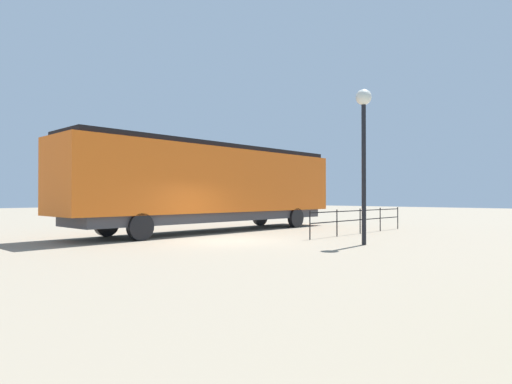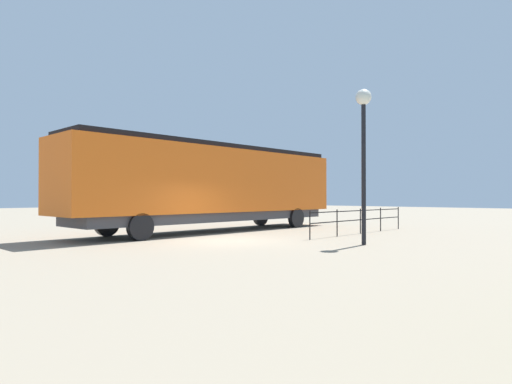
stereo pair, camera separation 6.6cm
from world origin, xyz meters
TOP-DOWN VIEW (x-y plane):
  - ground_plane at (0.00, 0.00)m, footprint 120.00×120.00m
  - locomotive at (-3.87, 3.13)m, footprint 3.05×15.67m
  - lamp_post at (4.76, 2.35)m, footprint 0.57×0.57m
  - platform_fence at (2.20, 6.57)m, footprint 0.05×8.10m

SIDE VIEW (x-z plane):
  - ground_plane at x=0.00m, z-range 0.00..0.00m
  - platform_fence at x=2.20m, z-range 0.18..1.36m
  - locomotive at x=-3.87m, z-range 0.25..4.60m
  - lamp_post at x=4.76m, z-range 1.40..7.07m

